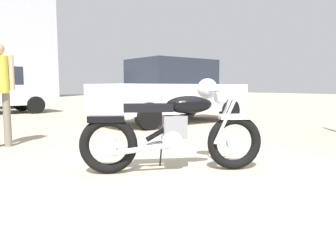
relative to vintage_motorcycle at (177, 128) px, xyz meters
The scene contains 3 objects.
ground_plane 0.64m from the vintage_motorcycle, 106.13° to the right, with size 80.00×80.00×0.00m, color tan.
vintage_motorcycle is the anchor object (origin of this frame).
dark_sedan_left 5.14m from the vintage_motorcycle, 59.79° to the left, with size 4.40×2.36×1.67m.
Camera 1 is at (-1.86, -2.76, 0.96)m, focal length 35.33 mm.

